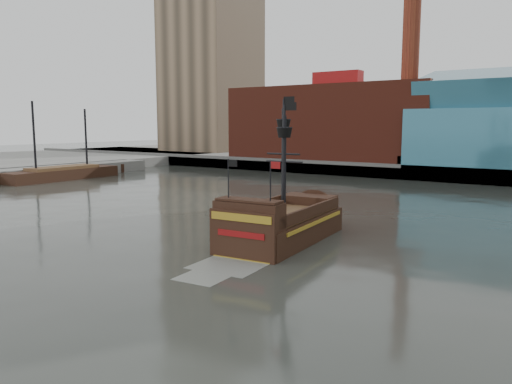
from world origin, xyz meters
The scene contains 7 objects.
ground centered at (0.00, 0.00, 0.00)m, with size 400.00×400.00×0.00m, color #2C2F2A.
promenade_far centered at (0.00, 92.00, 1.00)m, with size 220.00×60.00×2.00m, color slate.
seawall centered at (0.00, 62.50, 1.30)m, with size 220.00×1.00×2.60m, color #4C4C49.
pier centered at (-58.00, 30.00, 1.00)m, with size 6.00×40.00×2.00m, color slate.
skyline centered at (5.21, 84.56, 24.55)m, with size 149.00×45.00×62.00m.
pirate_ship centered at (2.17, 11.81, 1.14)m, with size 6.56×17.20×12.58m.
docked_vessel centered at (-52.79, 29.22, 0.88)m, with size 5.23×20.39×13.77m.
Camera 1 is at (23.04, -22.00, 9.47)m, focal length 35.00 mm.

